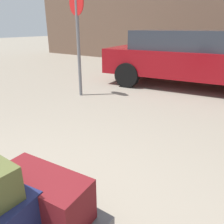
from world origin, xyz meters
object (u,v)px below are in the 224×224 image
at_px(luggage_cart, 13,221).
at_px(duffel_bag_maroon_rear_right, 43,195).
at_px(no_parking_sign, 78,33).
at_px(parked_car, 189,57).

xyz_separation_m(luggage_cart, duffel_bag_maroon_rear_right, (0.19, 0.13, 0.22)).
relative_size(duffel_bag_maroon_rear_right, no_parking_sign, 0.29).
distance_m(luggage_cart, parked_car, 5.51).
bearing_deg(parked_car, luggage_cart, -84.67).
xyz_separation_m(luggage_cart, parked_car, (-0.51, 5.47, 0.49)).
xyz_separation_m(duffel_bag_maroon_rear_right, no_parking_sign, (-2.45, 3.06, 0.89)).
bearing_deg(no_parking_sign, luggage_cart, -54.78).
distance_m(duffel_bag_maroon_rear_right, no_parking_sign, 4.02).
bearing_deg(parked_car, duffel_bag_maroon_rear_right, -82.50).
bearing_deg(no_parking_sign, duffel_bag_maroon_rear_right, -51.36).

